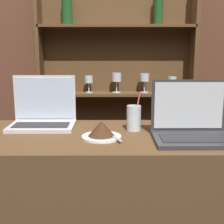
{
  "coord_description": "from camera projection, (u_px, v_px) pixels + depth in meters",
  "views": [
    {
      "loc": [
        0.05,
        -1.11,
        1.43
      ],
      "look_at": [
        0.05,
        0.32,
        1.14
      ],
      "focal_mm": 50.0,
      "sensor_mm": 36.0,
      "label": 1
    }
  ],
  "objects": [
    {
      "name": "laptop_far",
      "position": [
        192.0,
        126.0,
        1.37
      ],
      "size": [
        0.34,
        0.24,
        0.25
      ],
      "color": "#333338",
      "rests_on": "bar_counter"
    },
    {
      "name": "back_wall",
      "position": [
        104.0,
        58.0,
        2.42
      ],
      "size": [
        7.0,
        0.06,
        2.7
      ],
      "color": "brown",
      "rests_on": "ground_plane"
    },
    {
      "name": "water_glass",
      "position": [
        134.0,
        118.0,
        1.51
      ],
      "size": [
        0.07,
        0.07,
        0.19
      ],
      "color": "silver",
      "rests_on": "bar_counter"
    },
    {
      "name": "laptop_near",
      "position": [
        43.0,
        115.0,
        1.58
      ],
      "size": [
        0.32,
        0.21,
        0.26
      ],
      "color": "silver",
      "rests_on": "bar_counter"
    },
    {
      "name": "cake_plate",
      "position": [
        101.0,
        130.0,
        1.38
      ],
      "size": [
        0.18,
        0.18,
        0.08
      ],
      "color": "white",
      "rests_on": "bar_counter"
    },
    {
      "name": "back_shelf",
      "position": [
        116.0,
        100.0,
        2.4
      ],
      "size": [
        1.16,
        0.18,
        1.98
      ],
      "color": "brown",
      "rests_on": "ground_plane"
    }
  ]
}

